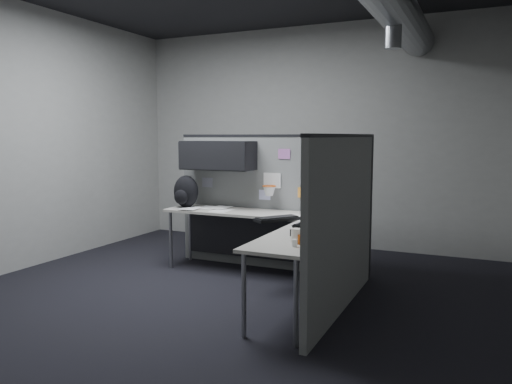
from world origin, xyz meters
The scene contains 12 objects.
room centered at (0.56, 0.00, 2.10)m, with size 5.62×5.62×3.22m.
partition_back centered at (-0.25, 1.23, 1.00)m, with size 2.44×0.42×1.63m.
partition_right centered at (1.10, 0.22, 0.82)m, with size 0.07×2.23×1.63m.
desk centered at (0.15, 0.70, 0.61)m, with size 2.31×2.11×0.73m.
monitor centered at (0.79, 0.99, 0.98)m, with size 0.58×0.58×0.49m.
keyboard centered at (0.31, 0.53, 0.75)m, with size 0.42×0.49×0.04m.
mouse centered at (0.69, 0.31, 0.75)m, with size 0.27×0.27×0.05m.
phone centered at (0.83, -0.08, 0.77)m, with size 0.23×0.25×0.11m.
bottles centered at (0.93, -0.51, 0.76)m, with size 0.13×0.15×0.08m.
cup centered at (0.87, -0.42, 0.79)m, with size 0.09×0.09×0.12m, color white.
papers centered at (-0.80, 0.96, 0.74)m, with size 0.71×0.53×0.01m.
backpack centered at (-1.07, 0.94, 0.92)m, with size 0.38×0.36×0.40m.
Camera 1 is at (2.25, -4.24, 1.61)m, focal length 35.00 mm.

